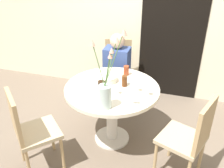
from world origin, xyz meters
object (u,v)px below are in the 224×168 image
(birthday_cake, at_px, (107,78))
(side_plate, at_px, (135,83))
(chair_near_front, at_px, (118,68))
(drink_glass_1, at_px, (125,81))
(flower_vase, at_px, (106,88))
(chair_right_flank, at_px, (191,136))
(drink_glass_2, at_px, (126,70))
(drink_glass_0, at_px, (102,87))
(chair_left_flank, at_px, (29,128))
(person_boy, at_px, (117,74))

(birthday_cake, relative_size, side_plate, 1.33)
(chair_near_front, bearing_deg, drink_glass_1, -81.42)
(flower_vase, bearing_deg, birthday_cake, 107.15)
(chair_right_flank, height_order, side_plate, chair_right_flank)
(birthday_cake, distance_m, drink_glass_2, 0.28)
(drink_glass_0, bearing_deg, chair_left_flank, -137.04)
(chair_left_flank, relative_size, flower_vase, 1.21)
(birthday_cake, height_order, drink_glass_2, same)
(side_plate, bearing_deg, drink_glass_1, -134.63)
(birthday_cake, bearing_deg, chair_right_flank, -24.99)
(chair_right_flank, distance_m, person_boy, 1.50)
(chair_right_flank, bearing_deg, side_plate, -106.55)
(drink_glass_0, bearing_deg, side_plate, 47.87)
(chair_right_flank, bearing_deg, drink_glass_1, -97.30)
(chair_near_front, distance_m, birthday_cake, 0.83)
(chair_right_flank, relative_size, person_boy, 0.85)
(drink_glass_2, xyz_separation_m, person_boy, (-0.23, 0.42, -0.27))
(side_plate, bearing_deg, chair_near_front, 119.01)
(chair_left_flank, relative_size, person_boy, 0.85)
(drink_glass_0, bearing_deg, drink_glass_1, 49.06)
(side_plate, relative_size, drink_glass_0, 1.23)
(chair_near_front, distance_m, drink_glass_2, 0.68)
(drink_glass_0, bearing_deg, person_boy, 95.94)
(birthday_cake, bearing_deg, flower_vase, -72.85)
(chair_left_flank, distance_m, drink_glass_2, 1.27)
(chair_right_flank, distance_m, drink_glass_1, 0.89)
(flower_vase, height_order, person_boy, flower_vase)
(chair_right_flank, xyz_separation_m, flower_vase, (-0.81, -0.05, 0.41))
(drink_glass_0, bearing_deg, chair_near_front, 96.85)
(flower_vase, distance_m, drink_glass_0, 0.30)
(chair_left_flank, xyz_separation_m, chair_right_flank, (1.51, 0.35, 0.00))
(chair_near_front, relative_size, birthday_cake, 4.14)
(chair_left_flank, relative_size, birthday_cake, 4.14)
(side_plate, height_order, drink_glass_1, drink_glass_1)
(chair_near_front, bearing_deg, drink_glass_2, -77.05)
(drink_glass_2, bearing_deg, flower_vase, -91.02)
(person_boy, bearing_deg, drink_glass_2, -60.75)
(chair_left_flank, bearing_deg, chair_right_flank, -123.92)
(chair_left_flank, relative_size, side_plate, 5.52)
(drink_glass_0, bearing_deg, chair_right_flank, -11.06)
(flower_vase, relative_size, drink_glass_2, 6.61)
(chair_near_front, distance_m, person_boy, 0.16)
(chair_left_flank, height_order, drink_glass_1, chair_left_flank)
(flower_vase, distance_m, drink_glass_1, 0.48)
(flower_vase, bearing_deg, chair_near_front, 101.10)
(chair_near_front, height_order, chair_right_flank, same)
(drink_glass_0, distance_m, person_boy, 0.95)
(chair_left_flank, relative_size, drink_glass_1, 7.46)
(chair_near_front, bearing_deg, birthday_cake, -94.86)
(chair_near_front, height_order, side_plate, chair_near_front)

